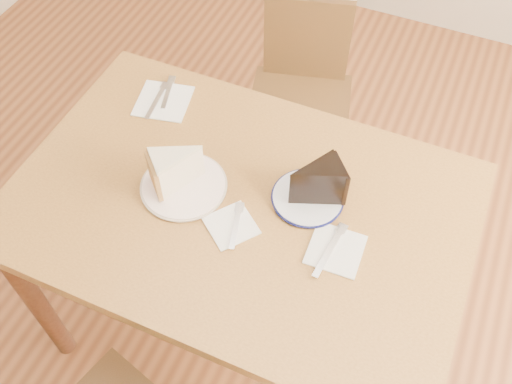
% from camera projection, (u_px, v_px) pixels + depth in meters
% --- Properties ---
extents(ground, '(4.00, 4.00, 0.00)m').
position_uv_depth(ground, '(244.00, 321.00, 2.09)').
color(ground, '#4D2814').
rests_on(ground, ground).
extents(table, '(1.20, 0.80, 0.75)m').
position_uv_depth(table, '(240.00, 223.00, 1.57)').
color(table, brown).
rests_on(table, ground).
extents(chair_far, '(0.46, 0.46, 0.77)m').
position_uv_depth(chair_far, '(301.00, 94.00, 2.19)').
color(chair_far, '#33200F').
rests_on(chair_far, ground).
extents(plate_cream, '(0.22, 0.22, 0.01)m').
position_uv_depth(plate_cream, '(184.00, 186.00, 1.51)').
color(plate_cream, white).
rests_on(plate_cream, table).
extents(plate_navy, '(0.18, 0.18, 0.01)m').
position_uv_depth(plate_navy, '(308.00, 198.00, 1.49)').
color(plate_navy, white).
rests_on(plate_navy, table).
extents(carrot_cake, '(0.16, 0.16, 0.10)m').
position_uv_depth(carrot_cake, '(180.00, 168.00, 1.48)').
color(carrot_cake, beige).
rests_on(carrot_cake, plate_cream).
extents(chocolate_cake, '(0.16, 0.16, 0.11)m').
position_uv_depth(chocolate_cake, '(313.00, 185.00, 1.44)').
color(chocolate_cake, black).
rests_on(chocolate_cake, plate_navy).
extents(napkin_cream, '(0.16, 0.16, 0.00)m').
position_uv_depth(napkin_cream, '(231.00, 225.00, 1.44)').
color(napkin_cream, white).
rests_on(napkin_cream, table).
extents(napkin_navy, '(0.14, 0.14, 0.00)m').
position_uv_depth(napkin_navy, '(336.00, 249.00, 1.40)').
color(napkin_navy, white).
rests_on(napkin_navy, table).
extents(napkin_spare, '(0.18, 0.18, 0.00)m').
position_uv_depth(napkin_spare, '(163.00, 101.00, 1.71)').
color(napkin_spare, white).
rests_on(napkin_spare, table).
extents(fork_cream, '(0.05, 0.14, 0.00)m').
position_uv_depth(fork_cream, '(236.00, 226.00, 1.44)').
color(fork_cream, silver).
rests_on(fork_cream, napkin_cream).
extents(knife_navy, '(0.03, 0.17, 0.00)m').
position_uv_depth(knife_navy, '(330.00, 250.00, 1.40)').
color(knife_navy, silver).
rests_on(knife_navy, napkin_navy).
extents(fork_spare, '(0.05, 0.14, 0.00)m').
position_uv_depth(fork_spare, '(168.00, 92.00, 1.73)').
color(fork_spare, silver).
rests_on(fork_spare, napkin_spare).
extents(knife_spare, '(0.04, 0.16, 0.00)m').
position_uv_depth(knife_spare, '(157.00, 101.00, 1.71)').
color(knife_spare, silver).
rests_on(knife_spare, napkin_spare).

